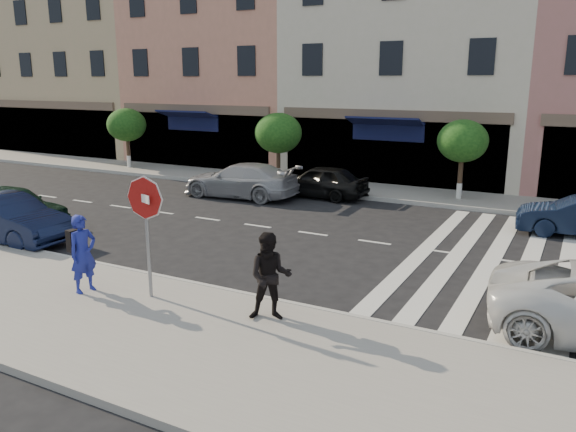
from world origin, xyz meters
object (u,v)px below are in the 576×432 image
object	(u,v)px
stop_sign	(145,210)
car_near_left	(12,206)
walker	(270,277)
car_near_mid	(7,219)
photographer	(83,254)
car_far_mid	(320,181)
car_far_left	(241,180)

from	to	relation	value
stop_sign	car_near_left	xyz separation A→B (m)	(-8.39, 2.92, -1.38)
walker	car_near_left	xyz separation A→B (m)	(-11.21, 2.70, -0.35)
stop_sign	car_near_mid	bearing A→B (deg)	-172.45
photographer	car_near_mid	xyz separation A→B (m)	(-5.40, 2.05, -0.31)
photographer	car_far_mid	world-z (taller)	photographer
stop_sign	car_near_mid	xyz separation A→B (m)	(-6.85, 1.63, -1.35)
stop_sign	photographer	size ratio (longest dim) A/B	1.52
stop_sign	car_near_left	size ratio (longest dim) A/B	0.67
car_near_mid	car_far_left	bearing A→B (deg)	-17.63
stop_sign	photographer	xyz separation A→B (m)	(-1.45, -0.42, -1.03)
walker	car_near_mid	bearing A→B (deg)	144.85
walker	car_far_left	bearing A→B (deg)	98.63
stop_sign	car_far_left	distance (m)	11.17
photographer	stop_sign	bearing A→B (deg)	-64.37
walker	car_near_mid	size ratio (longest dim) A/B	0.41
stop_sign	walker	size ratio (longest dim) A/B	1.51
car_near_left	car_near_mid	size ratio (longest dim) A/B	0.92
car_near_left	photographer	bearing A→B (deg)	-119.50
car_near_left	car_far_left	bearing A→B (deg)	-32.97
car_near_mid	car_far_left	world-z (taller)	car_far_left
walker	car_far_mid	xyz separation A→B (m)	(-4.30, 11.50, -0.35)
photographer	car_near_left	distance (m)	7.70
car_near_left	car_far_left	distance (m)	8.36
car_far_left	car_near_left	bearing A→B (deg)	-31.83
car_near_mid	car_far_left	xyz separation A→B (m)	(2.54, 8.59, 0.00)
car_far_mid	photographer	bearing A→B (deg)	2.10
car_far_left	stop_sign	bearing A→B (deg)	20.24
car_near_mid	car_near_left	bearing A→B (deg)	48.79
stop_sign	car_far_left	xyz separation A→B (m)	(-4.31, 10.22, -1.34)
car_near_left	car_far_mid	world-z (taller)	car_near_left
photographer	car_far_left	xyz separation A→B (m)	(-2.86, 10.64, -0.31)
car_near_left	car_far_mid	xyz separation A→B (m)	(6.91, 8.80, -0.00)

